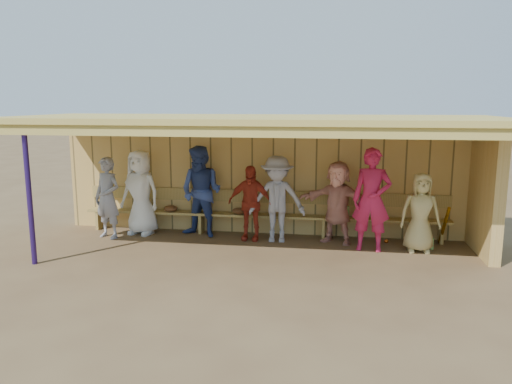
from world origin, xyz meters
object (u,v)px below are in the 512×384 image
at_px(player_d, 250,203).
at_px(bench, 262,210).
at_px(player_a, 108,198).
at_px(player_g, 372,200).
at_px(player_h, 420,213).
at_px(player_b, 140,192).
at_px(player_e, 277,199).
at_px(player_c, 201,192).
at_px(player_f, 337,202).

xyz_separation_m(player_d, bench, (0.18, 0.41, -0.23)).
xyz_separation_m(player_a, player_g, (5.25, -0.06, 0.13)).
height_order(player_d, player_h, player_d).
bearing_deg(player_b, player_a, -132.82).
relative_size(player_a, player_e, 0.97).
relative_size(player_c, player_g, 0.97).
height_order(player_e, player_h, player_e).
distance_m(player_b, bench, 2.57).
relative_size(player_f, player_h, 1.10).
relative_size(player_a, player_c, 0.89).
distance_m(player_h, bench, 3.16).
bearing_deg(player_d, player_f, 4.49).
height_order(player_b, player_e, player_b).
xyz_separation_m(player_b, player_e, (2.89, -0.13, -0.03)).
height_order(player_a, player_b, player_b).
distance_m(player_d, bench, 0.51).
distance_m(player_f, player_h, 1.56).
bearing_deg(player_b, player_f, 11.10).
bearing_deg(bench, player_b, -172.76).
height_order(player_e, player_f, player_e).
relative_size(player_h, bench, 0.20).
bearing_deg(player_e, player_c, 171.76).
bearing_deg(player_d, player_h, -2.58).
bearing_deg(player_f, player_c, -160.61).
height_order(player_a, player_c, player_c).
distance_m(player_c, player_g, 3.42).
height_order(player_f, player_g, player_g).
bearing_deg(player_e, player_h, -8.63).
bearing_deg(player_g, player_h, 10.74).
xyz_separation_m(player_e, player_f, (1.18, 0.09, -0.04)).
bearing_deg(player_f, player_b, -160.00).
bearing_deg(player_h, player_e, 173.15).
relative_size(player_g, player_h, 1.30).
distance_m(player_a, player_h, 6.14).
distance_m(player_a, player_c, 1.91).
bearing_deg(player_d, bench, 69.65).
bearing_deg(player_c, player_d, 9.72).
xyz_separation_m(player_a, bench, (3.07, 0.71, -0.31)).
xyz_separation_m(player_c, bench, (1.21, 0.31, -0.41)).
height_order(player_b, player_f, player_b).
height_order(player_a, player_h, player_a).
bearing_deg(player_b, player_g, 6.24).
height_order(player_g, player_h, player_g).
bearing_deg(player_d, player_b, -179.44).
xyz_separation_m(player_b, bench, (2.52, 0.32, -0.36)).
height_order(player_c, player_e, player_c).
bearing_deg(player_h, player_d, 173.43).
height_order(player_d, player_e, player_e).
xyz_separation_m(player_b, player_d, (2.34, -0.09, -0.13)).
distance_m(player_e, player_g, 1.84).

